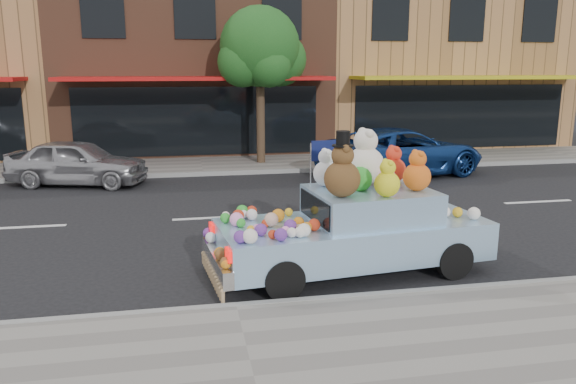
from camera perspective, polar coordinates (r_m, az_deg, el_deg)
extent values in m
plane|color=black|center=(12.55, -7.56, -2.63)|extent=(120.00, 120.00, 0.00)
cube|color=gray|center=(6.49, -3.89, -17.12)|extent=(60.00, 3.00, 0.12)
cube|color=gray|center=(18.89, -8.78, 2.65)|extent=(60.00, 3.00, 0.12)
cube|color=gray|center=(7.82, -5.28, -11.69)|extent=(60.00, 0.12, 0.13)
cube|color=gray|center=(17.41, -8.58, 1.84)|extent=(60.00, 0.12, 0.13)
cube|color=brown|center=(24.11, -9.60, 12.97)|extent=(10.00, 8.00, 7.00)
cube|color=black|center=(20.18, -9.07, 7.11)|extent=(8.50, 0.06, 2.40)
cube|color=#B51110|center=(19.22, -9.14, 11.33)|extent=(9.00, 1.80, 0.12)
cube|color=black|center=(20.29, -18.32, 16.87)|extent=(1.40, 0.06, 1.60)
cube|color=black|center=(20.17, -9.44, 17.35)|extent=(1.40, 0.06, 1.60)
cube|color=black|center=(20.48, -0.62, 17.43)|extent=(1.40, 0.06, 1.60)
cube|color=#AB7747|center=(26.35, 13.28, 12.77)|extent=(10.00, 8.00, 7.00)
cube|color=black|center=(22.81, 17.13, 7.33)|extent=(8.50, 0.06, 2.40)
cube|color=gold|center=(21.96, 18.46, 10.99)|extent=(9.00, 1.80, 0.12)
cube|color=black|center=(21.56, 10.38, 17.00)|extent=(1.40, 0.06, 1.60)
cube|color=black|center=(22.80, 17.73, 16.37)|extent=(1.40, 0.06, 1.60)
cube|color=black|center=(24.34, 24.19, 15.61)|extent=(1.40, 0.06, 1.60)
cylinder|color=#38281C|center=(18.86, -2.80, 7.49)|extent=(0.28, 0.28, 3.20)
sphere|color=#164F1A|center=(18.80, -2.88, 14.55)|extent=(2.60, 2.60, 2.60)
sphere|color=#164F1A|center=(19.20, -0.87, 13.33)|extent=(1.80, 1.80, 1.80)
sphere|color=#164F1A|center=(18.52, -4.66, 13.01)|extent=(1.60, 1.60, 1.60)
sphere|color=#164F1A|center=(18.23, -1.95, 12.74)|extent=(1.40, 1.40, 1.40)
sphere|color=#164F1A|center=(19.35, -4.03, 13.59)|extent=(1.60, 1.60, 1.60)
imported|color=#A9A8AD|center=(16.86, -20.60, 2.85)|extent=(4.11, 2.52, 1.31)
imported|color=navy|center=(17.54, 11.40, 4.02)|extent=(5.72, 3.71, 1.47)
cylinder|color=black|center=(9.27, 16.49, -6.65)|extent=(0.62, 0.27, 0.60)
cylinder|color=black|center=(10.54, 11.81, -4.08)|extent=(0.62, 0.27, 0.60)
cylinder|color=black|center=(8.12, -0.42, -8.90)|extent=(0.62, 0.27, 0.60)
cylinder|color=black|center=(9.53, -3.16, -5.60)|extent=(0.62, 0.27, 0.60)
cube|color=#9AC3E6|center=(9.19, 6.56, -4.73)|extent=(4.46, 2.17, 0.60)
cube|color=#9AC3E6|center=(9.17, 8.36, -1.26)|extent=(2.06, 1.70, 0.50)
cube|color=silver|center=(8.62, -7.21, -6.99)|extent=(0.36, 1.79, 0.26)
cube|color=red|center=(7.89, -6.03, -6.36)|extent=(0.09, 0.28, 0.16)
cube|color=red|center=(9.17, -7.72, -3.70)|extent=(0.09, 0.28, 0.16)
cube|color=black|center=(8.80, 2.77, -1.72)|extent=(0.18, 1.30, 0.40)
sphere|color=#513317|center=(8.48, 5.52, 1.34)|extent=(0.56, 0.56, 0.56)
sphere|color=#513317|center=(8.42, 5.57, 3.73)|extent=(0.34, 0.34, 0.34)
sphere|color=#513317|center=(8.28, 5.82, 4.36)|extent=(0.13, 0.13, 0.13)
sphere|color=#513317|center=(8.51, 5.36, 4.60)|extent=(0.13, 0.13, 0.13)
cylinder|color=black|center=(8.39, 5.59, 4.71)|extent=(0.33, 0.33, 0.02)
cylinder|color=black|center=(8.38, 5.61, 5.46)|extent=(0.21, 0.21, 0.22)
sphere|color=beige|center=(9.38, 7.83, 2.65)|extent=(0.65, 0.65, 0.65)
sphere|color=beige|center=(9.32, 7.90, 5.17)|extent=(0.40, 0.40, 0.40)
sphere|color=beige|center=(9.17, 8.21, 5.86)|extent=(0.15, 0.15, 0.15)
sphere|color=beige|center=(9.43, 7.65, 6.06)|extent=(0.15, 0.15, 0.15)
sphere|color=#D25513|center=(9.11, 12.96, 1.50)|extent=(0.45, 0.45, 0.45)
sphere|color=#D25513|center=(9.06, 13.05, 3.28)|extent=(0.28, 0.28, 0.28)
sphere|color=#D25513|center=(8.96, 13.33, 3.75)|extent=(0.10, 0.10, 0.10)
sphere|color=#D25513|center=(9.13, 12.83, 3.93)|extent=(0.10, 0.10, 0.10)
sphere|color=red|center=(9.68, 10.64, 2.22)|extent=(0.43, 0.43, 0.43)
sphere|color=red|center=(9.64, 10.70, 3.84)|extent=(0.27, 0.27, 0.27)
sphere|color=red|center=(9.54, 10.93, 4.27)|extent=(0.10, 0.10, 0.10)
sphere|color=red|center=(9.71, 10.52, 4.44)|extent=(0.10, 0.10, 0.10)
sphere|color=silver|center=(9.24, 3.89, 1.89)|extent=(0.43, 0.43, 0.43)
sphere|color=silver|center=(9.19, 3.91, 3.57)|extent=(0.26, 0.26, 0.26)
sphere|color=silver|center=(9.09, 4.07, 4.02)|extent=(0.10, 0.10, 0.10)
sphere|color=silver|center=(9.26, 3.77, 4.19)|extent=(0.10, 0.10, 0.10)
sphere|color=yellow|center=(8.59, 10.03, 0.80)|extent=(0.39, 0.39, 0.39)
sphere|color=yellow|center=(8.54, 10.09, 2.46)|extent=(0.24, 0.24, 0.24)
sphere|color=yellow|center=(8.45, 10.32, 2.89)|extent=(0.09, 0.09, 0.09)
sphere|color=yellow|center=(8.61, 9.91, 3.08)|extent=(0.09, 0.09, 0.09)
sphere|color=green|center=(8.99, 7.30, 1.30)|extent=(0.40, 0.40, 0.40)
sphere|color=pink|center=(9.25, 9.98, 1.35)|extent=(0.32, 0.32, 0.32)
sphere|color=#5B2A81|center=(8.24, -2.77, -3.85)|extent=(0.18, 0.18, 0.18)
sphere|color=#5B2A81|center=(7.99, -0.73, -4.36)|extent=(0.19, 0.19, 0.19)
sphere|color=#F4E0C2|center=(9.16, -6.35, -2.39)|extent=(0.13, 0.13, 0.13)
sphere|color=#C47012|center=(8.96, -1.00, -2.40)|extent=(0.21, 0.21, 0.21)
sphere|color=pink|center=(8.27, -0.26, -3.95)|extent=(0.14, 0.14, 0.14)
sphere|color=silver|center=(9.20, -4.54, -2.27)|extent=(0.14, 0.14, 0.14)
sphere|color=#AA2A12|center=(8.68, -2.28, -3.18)|extent=(0.13, 0.13, 0.13)
sphere|color=#5B2A81|center=(8.41, 0.23, -3.46)|extent=(0.20, 0.20, 0.20)
sphere|color=green|center=(8.69, -4.81, -3.14)|extent=(0.15, 0.15, 0.15)
sphere|color=pink|center=(8.76, -5.25, -2.78)|extent=(0.22, 0.22, 0.22)
sphere|color=#F4E0C2|center=(8.16, 1.23, -4.10)|extent=(0.16, 0.16, 0.16)
sphere|color=#AA2A12|center=(8.49, 2.67, -3.35)|extent=(0.19, 0.19, 0.19)
sphere|color=#F4E0C2|center=(8.20, 1.65, -3.88)|extent=(0.20, 0.20, 0.20)
sphere|color=pink|center=(8.35, -3.17, -3.76)|extent=(0.15, 0.15, 0.15)
sphere|color=#C47012|center=(8.64, 1.09, -3.10)|extent=(0.17, 0.17, 0.17)
sphere|color=#F4E0C2|center=(8.16, 0.38, -4.14)|extent=(0.15, 0.15, 0.15)
sphere|color=#AA2A12|center=(9.32, -3.72, -1.94)|extent=(0.18, 0.18, 0.18)
sphere|color=orange|center=(9.32, 0.08, -2.05)|extent=(0.14, 0.14, 0.14)
sphere|color=#C47012|center=(8.43, 1.94, -3.58)|extent=(0.15, 0.15, 0.15)
sphere|color=#5B2A81|center=(7.92, -4.88, -4.56)|extent=(0.19, 0.19, 0.19)
sphere|color=green|center=(9.29, -4.68, -1.93)|extent=(0.20, 0.20, 0.20)
sphere|color=#AA2A12|center=(8.10, -1.58, -4.32)|extent=(0.14, 0.14, 0.14)
sphere|color=#9C7C55|center=(8.40, 1.12, -3.71)|extent=(0.13, 0.13, 0.13)
sphere|color=#AA2A12|center=(9.04, -5.07, -2.38)|extent=(0.19, 0.19, 0.19)
sphere|color=#F4E0C2|center=(7.88, -3.86, -4.51)|extent=(0.22, 0.22, 0.22)
sphere|color=silver|center=(9.08, -3.70, -2.31)|extent=(0.18, 0.18, 0.18)
sphere|color=orange|center=(8.34, -3.78, -3.85)|extent=(0.13, 0.13, 0.13)
sphere|color=green|center=(8.96, -6.39, -2.64)|extent=(0.16, 0.16, 0.16)
sphere|color=pink|center=(8.04, -4.24, -4.51)|extent=(0.13, 0.13, 0.13)
sphere|color=#D8A88C|center=(8.68, -1.71, -2.81)|extent=(0.22, 0.22, 0.22)
sphere|color=silver|center=(9.05, -7.85, -4.59)|extent=(0.17, 0.17, 0.17)
sphere|color=brown|center=(8.26, -6.86, -6.27)|extent=(0.17, 0.17, 0.17)
sphere|color=#C47012|center=(8.31, -6.93, -6.16)|extent=(0.17, 0.17, 0.17)
sphere|color=#AA2A12|center=(8.36, -7.00, -6.14)|extent=(0.14, 0.14, 0.14)
sphere|color=#C47012|center=(7.90, -6.34, -7.23)|extent=(0.15, 0.15, 0.15)
sphere|color=#5B2A81|center=(9.28, -8.11, -4.15)|extent=(0.18, 0.18, 0.18)
sphere|color=#5B2A81|center=(9.31, -8.13, -4.18)|extent=(0.16, 0.16, 0.16)
sphere|color=green|center=(9.29, -8.10, -4.32)|extent=(0.12, 0.12, 0.12)
sphere|color=silver|center=(8.39, -7.03, -6.09)|extent=(0.14, 0.14, 0.14)
sphere|color=brown|center=(7.91, -6.37, -7.14)|extent=(0.16, 0.16, 0.16)
sphere|color=#F4E0C2|center=(9.58, 18.36, -2.08)|extent=(0.21, 0.21, 0.21)
sphere|color=#F4E0C2|center=(10.01, 13.59, -1.28)|extent=(0.17, 0.17, 0.17)
sphere|color=orange|center=(9.66, 16.84, -1.97)|extent=(0.17, 0.17, 0.17)
sphere|color=silver|center=(9.72, 15.12, -1.72)|extent=(0.19, 0.19, 0.19)
sphere|color=#F4E0C2|center=(9.61, 15.67, -1.95)|extent=(0.18, 0.18, 0.18)
sphere|color=pink|center=(9.92, 14.82, -1.21)|extent=(0.26, 0.26, 0.26)
sphere|color=pink|center=(9.47, 14.83, -1.92)|extent=(0.24, 0.24, 0.24)
cylinder|color=#997A54|center=(7.91, -6.63, -10.64)|extent=(0.06, 0.06, 0.17)
sphere|color=#997A54|center=(7.87, -6.65, -10.00)|extent=(0.07, 0.07, 0.07)
cylinder|color=#997A54|center=(8.03, -6.81, -10.28)|extent=(0.06, 0.06, 0.17)
sphere|color=#997A54|center=(7.99, -6.82, -9.65)|extent=(0.07, 0.07, 0.07)
cylinder|color=#997A54|center=(8.15, -6.98, -9.93)|extent=(0.06, 0.06, 0.17)
sphere|color=#997A54|center=(8.11, -7.00, -9.31)|extent=(0.07, 0.07, 0.07)
cylinder|color=#997A54|center=(8.27, -7.15, -9.60)|extent=(0.06, 0.06, 0.17)
sphere|color=#997A54|center=(8.23, -7.16, -8.98)|extent=(0.07, 0.07, 0.07)
cylinder|color=#997A54|center=(8.39, -7.31, -9.27)|extent=(0.06, 0.06, 0.17)
sphere|color=#997A54|center=(8.35, -7.33, -8.67)|extent=(0.07, 0.07, 0.07)
cylinder|color=#997A54|center=(8.51, -7.47, -8.95)|extent=(0.06, 0.06, 0.17)
sphere|color=#997A54|center=(8.47, -7.48, -8.35)|extent=(0.07, 0.07, 0.07)
cylinder|color=#997A54|center=(8.63, -7.62, -8.64)|extent=(0.06, 0.06, 0.17)
sphere|color=#997A54|center=(8.59, -7.64, -8.05)|extent=(0.07, 0.07, 0.07)
cylinder|color=#997A54|center=(8.75, -7.77, -8.34)|extent=(0.06, 0.06, 0.17)
sphere|color=#997A54|center=(8.72, -7.79, -7.76)|extent=(0.07, 0.07, 0.07)
cylinder|color=#997A54|center=(8.87, -7.91, -8.05)|extent=(0.06, 0.06, 0.17)
sphere|color=#997A54|center=(8.84, -7.93, -7.47)|extent=(0.07, 0.07, 0.07)
cylinder|color=#997A54|center=(8.99, -8.05, -7.77)|extent=(0.06, 0.06, 0.17)
sphere|color=#997A54|center=(8.96, -8.07, -7.20)|extent=(0.07, 0.07, 0.07)
cylinder|color=#997A54|center=(9.11, -8.19, -7.49)|extent=(0.06, 0.06, 0.17)
sphere|color=#997A54|center=(9.08, -8.20, -6.93)|extent=(0.07, 0.07, 0.07)
cylinder|color=#997A54|center=(9.23, -8.32, -7.22)|extent=(0.06, 0.06, 0.17)
sphere|color=#997A54|center=(9.20, -8.34, -6.66)|extent=(0.07, 0.07, 0.07)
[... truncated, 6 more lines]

